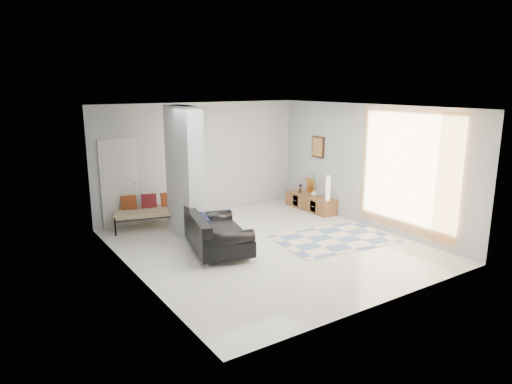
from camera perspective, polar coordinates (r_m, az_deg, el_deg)
floor at (r=9.39m, az=1.63°, el=-6.76°), size 6.00×6.00×0.00m
ceiling at (r=8.84m, az=1.75°, el=10.56°), size 6.00×6.00×0.00m
wall_back at (r=11.56m, az=-6.89°, el=4.12°), size 6.00×0.00×6.00m
wall_front at (r=6.84m, az=16.25°, el=-2.65°), size 6.00×0.00×6.00m
wall_left at (r=7.80m, az=-15.11°, el=-0.65°), size 0.00×6.00×6.00m
wall_right at (r=10.80m, az=13.76°, el=3.20°), size 0.00×6.00×6.00m
partition_column at (r=9.84m, az=-8.97°, el=2.47°), size 0.35×1.20×2.80m
hallway_door at (r=10.83m, az=-16.72°, el=1.00°), size 0.85×0.06×2.04m
curtain at (r=9.99m, az=18.26°, el=2.41°), size 0.00×2.55×2.55m
wall_art at (r=11.95m, az=7.76°, el=5.60°), size 0.04×0.45×0.55m
media_console at (r=12.10m, az=6.82°, el=-1.25°), size 0.45×1.60×0.80m
loveseat at (r=9.03m, az=-5.20°, el=-5.30°), size 1.39×1.91×0.76m
daybed at (r=10.78m, az=-12.36°, el=-2.14°), size 2.10×1.29×0.77m
area_rug at (r=9.93m, az=9.78°, el=-5.80°), size 2.61×1.91×0.01m
cylinder_lamp at (r=11.47m, az=8.99°, el=0.47°), size 0.11×0.11×0.62m
bronze_figurine at (r=12.27m, az=5.56°, el=0.46°), size 0.12×0.12×0.22m
vase at (r=11.86m, az=7.25°, el=-0.16°), size 0.18×0.18×0.17m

